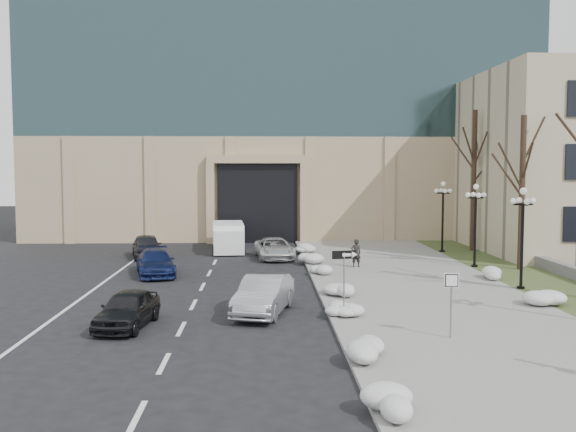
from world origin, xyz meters
name	(u,v)px	position (x,y,z in m)	size (l,w,h in m)	color
ground	(401,384)	(0.00, 0.00, 0.00)	(160.00, 160.00, 0.00)	black
sidewalk	(410,284)	(3.50, 14.00, 0.06)	(9.00, 40.00, 0.12)	gray
curb	(317,285)	(-1.00, 14.00, 0.07)	(0.30, 40.00, 0.14)	gray
grass_strip	(543,283)	(10.00, 14.00, 0.05)	(4.00, 40.00, 0.10)	#394924
stone_wall	(564,270)	(12.00, 16.00, 0.35)	(0.50, 30.00, 0.70)	slate
office_tower	(280,28)	(-2.01, 43.58, 18.49)	(40.00, 24.70, 36.00)	tan
car_a	(127,309)	(-8.44, 6.34, 0.66)	(1.56, 3.87, 1.32)	black
car_b	(264,295)	(-3.59, 8.24, 0.75)	(1.58, 4.53, 1.49)	#9A9CA2
car_c	(155,263)	(-9.28, 17.45, 0.67)	(1.87, 4.59, 1.33)	navy
car_d	(274,248)	(-2.88, 23.34, 0.65)	(2.15, 4.65, 1.29)	silver
car_e	(147,246)	(-10.93, 24.17, 0.73)	(1.73, 4.29, 1.46)	#2E2D32
pedestrian	(356,253)	(1.58, 19.02, 0.90)	(0.57, 0.38, 1.57)	black
box_truck	(228,238)	(-5.96, 27.26, 0.90)	(2.44, 6.00, 1.87)	white
one_way_sign	(348,263)	(-0.43, 7.24, 2.14)	(0.97, 0.28, 2.59)	slate
keep_sign	(451,291)	(2.50, 4.01, 1.66)	(0.49, 0.08, 2.26)	slate
snow_clump_a	(407,409)	(-0.40, -2.49, 0.30)	(1.10, 1.60, 0.36)	silver
snow_clump_b	(367,352)	(-0.58, 1.96, 0.30)	(1.10, 1.60, 0.36)	silver
snow_clump_c	(335,309)	(-0.88, 7.56, 0.30)	(1.10, 1.60, 0.36)	silver
snow_clump_d	(338,291)	(-0.33, 11.26, 0.30)	(1.10, 1.60, 0.36)	silver
snow_clump_e	(320,271)	(-0.65, 16.53, 0.30)	(1.10, 1.60, 0.36)	silver
snow_clump_f	(310,260)	(-0.84, 20.61, 0.30)	(1.10, 1.60, 0.36)	silver
snow_clump_g	(310,250)	(-0.53, 25.36, 0.30)	(1.10, 1.60, 0.36)	silver
snow_clump_i	(542,299)	(7.86, 9.23, 0.30)	(1.10, 1.60, 0.36)	silver
snow_clump_j	(492,275)	(7.83, 14.93, 0.30)	(1.10, 1.60, 0.36)	silver
snow_clump_k	(350,309)	(-0.33, 7.57, 0.30)	(1.10, 1.60, 0.36)	silver
snow_clump_l	(305,249)	(-0.85, 25.50, 0.30)	(1.10, 1.60, 0.36)	silver
lamppost_b	(522,224)	(8.30, 12.50, 3.07)	(1.18, 1.18, 4.76)	black
lamppost_c	(475,214)	(8.30, 19.00, 3.07)	(1.18, 1.18, 4.76)	black
lamppost_d	(443,207)	(8.30, 25.50, 3.07)	(1.18, 1.18, 4.76)	black
tree_mid	(523,171)	(10.50, 18.00, 5.50)	(3.20, 3.20, 8.50)	black
tree_far	(474,160)	(10.50, 26.00, 6.15)	(3.20, 3.20, 9.50)	black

